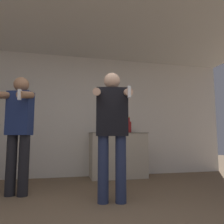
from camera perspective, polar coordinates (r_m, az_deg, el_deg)
wall_back at (r=4.69m, az=-10.49°, el=-0.76°), size 7.00×0.06×2.55m
ceiling_slab at (r=3.67m, az=-8.88°, el=22.34°), size 7.00×3.38×0.05m
counter at (r=4.53m, az=1.54°, el=-11.12°), size 1.15×0.55×0.90m
bottle_red_label at (r=4.50m, az=-0.93°, el=-3.66°), size 0.09×0.09×0.34m
bottle_clear_vodka at (r=4.61m, az=4.49°, el=-3.84°), size 0.10×0.10×0.34m
bottle_short_whiskey at (r=4.53m, az=0.81°, el=-4.30°), size 0.09×0.09×0.24m
person_woman_foreground at (r=2.78m, az=0.01°, el=-3.63°), size 0.52×0.49×1.64m
person_man_side at (r=3.38m, az=-23.16°, el=-3.79°), size 0.50×0.53×1.68m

